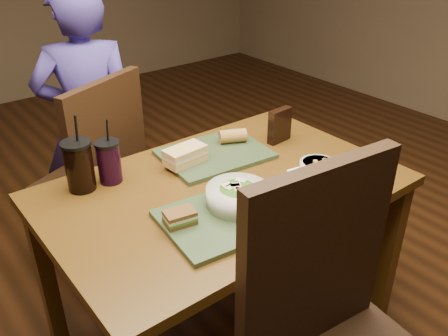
{
  "coord_description": "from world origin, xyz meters",
  "views": [
    {
      "loc": [
        -0.93,
        -1.19,
        1.65
      ],
      "look_at": [
        0.0,
        0.0,
        0.82
      ],
      "focal_mm": 38.0,
      "sensor_mm": 36.0,
      "label": 1
    }
  ],
  "objects": [
    {
      "name": "soup_bowl",
      "position": [
        0.32,
        -0.17,
        0.78
      ],
      "size": [
        0.19,
        0.19,
        0.07
      ],
      "color": "white",
      "rests_on": "dining_table"
    },
    {
      "name": "sandwich_far",
      "position": [
        -0.03,
        0.2,
        0.8
      ],
      "size": [
        0.17,
        0.1,
        0.07
      ],
      "color": "tan",
      "rests_on": "tray_far"
    },
    {
      "name": "salad_bowl",
      "position": [
        -0.06,
        -0.15,
        0.8
      ],
      "size": [
        0.22,
        0.22,
        0.07
      ],
      "color": "silver",
      "rests_on": "tray_near"
    },
    {
      "name": "chip_bag",
      "position": [
        0.42,
        0.14,
        0.82
      ],
      "size": [
        0.12,
        0.04,
        0.15
      ],
      "primitive_type": "cube",
      "rotation": [
        0.0,
        0.0,
        0.07
      ],
      "color": "black",
      "rests_on": "dining_table"
    },
    {
      "name": "cup_cola",
      "position": [
        -0.42,
        0.3,
        0.85
      ],
      "size": [
        0.11,
        0.11,
        0.29
      ],
      "color": "black",
      "rests_on": "dining_table"
    },
    {
      "name": "cup_berry",
      "position": [
        -0.32,
        0.28,
        0.83
      ],
      "size": [
        0.09,
        0.09,
        0.25
      ],
      "color": "black",
      "rests_on": "dining_table"
    },
    {
      "name": "chair_far",
      "position": [
        -0.2,
        0.66,
        0.58
      ],
      "size": [
        0.6,
        0.61,
        1.05
      ],
      "color": "black",
      "rests_on": "ground"
    },
    {
      "name": "ground",
      "position": [
        0.0,
        0.0,
        0.0
      ],
      "size": [
        6.0,
        6.0,
        0.0
      ],
      "primitive_type": "plane",
      "color": "#381C0B",
      "rests_on": "ground"
    },
    {
      "name": "baguette_near",
      "position": [
        0.02,
        -0.3,
        0.8
      ],
      "size": [
        0.14,
        0.14,
        0.07
      ],
      "primitive_type": "cylinder",
      "rotation": [
        0.0,
        1.57,
        0.75
      ],
      "color": "#AD7533",
      "rests_on": "tray_near"
    },
    {
      "name": "baguette_far",
      "position": [
        0.23,
        0.23,
        0.8
      ],
      "size": [
        0.13,
        0.1,
        0.06
      ],
      "primitive_type": "cylinder",
      "rotation": [
        0.0,
        1.57,
        -0.44
      ],
      "color": "#AD7533",
      "rests_on": "tray_far"
    },
    {
      "name": "diner",
      "position": [
        -0.1,
        0.96,
        0.69
      ],
      "size": [
        0.59,
        0.49,
        1.39
      ],
      "primitive_type": "imported",
      "rotation": [
        0.0,
        0.0,
        2.79
      ],
      "color": "#43338E",
      "rests_on": "ground"
    },
    {
      "name": "dining_table",
      "position": [
        0.0,
        0.0,
        0.66
      ],
      "size": [
        1.3,
        0.85,
        0.75
      ],
      "color": "#523310",
      "rests_on": "ground"
    },
    {
      "name": "tray_far",
      "position": [
        0.11,
        0.2,
        0.76
      ],
      "size": [
        0.45,
        0.36,
        0.02
      ],
      "primitive_type": "cube",
      "rotation": [
        0.0,
        0.0,
        -0.09
      ],
      "color": "#303F25",
      "rests_on": "dining_table"
    },
    {
      "name": "tray_near",
      "position": [
        -0.13,
        -0.18,
        0.76
      ],
      "size": [
        0.45,
        0.37,
        0.02
      ],
      "primitive_type": "cube",
      "rotation": [
        0.0,
        0.0,
        -0.11
      ],
      "color": "#303F25",
      "rests_on": "dining_table"
    },
    {
      "name": "sandwich_near",
      "position": [
        -0.28,
        -0.13,
        0.79
      ],
      "size": [
        0.11,
        0.08,
        0.05
      ],
      "color": "#593819",
      "rests_on": "tray_near"
    }
  ]
}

